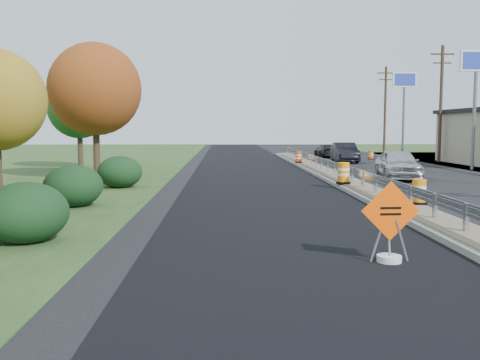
{
  "coord_description": "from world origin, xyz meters",
  "views": [
    {
      "loc": [
        -6.12,
        -19.14,
        2.84
      ],
      "look_at": [
        -5.58,
        -1.52,
        1.1
      ],
      "focal_mm": 40.0,
      "sensor_mm": 36.0,
      "label": 1
    }
  ],
  "objects_px": {
    "car_dark_mid": "(345,152)",
    "caution_sign": "(390,242)",
    "barrel_median_far": "(298,157)",
    "barrel_shoulder_far": "(371,155)",
    "barrel_median_near": "(419,192)",
    "barrel_median_mid": "(343,173)",
    "car_silver": "(398,164)",
    "car_dark_far": "(327,151)"
  },
  "relations": [
    {
      "from": "barrel_median_far",
      "to": "car_silver",
      "type": "relative_size",
      "value": 0.16
    },
    {
      "from": "caution_sign",
      "to": "barrel_shoulder_far",
      "type": "distance_m",
      "value": 37.61
    },
    {
      "from": "barrel_shoulder_far",
      "to": "car_silver",
      "type": "bearing_deg",
      "value": -101.03
    },
    {
      "from": "barrel_median_near",
      "to": "car_silver",
      "type": "distance_m",
      "value": 11.56
    },
    {
      "from": "car_silver",
      "to": "car_dark_far",
      "type": "distance_m",
      "value": 21.16
    },
    {
      "from": "car_silver",
      "to": "caution_sign",
      "type": "bearing_deg",
      "value": -102.27
    },
    {
      "from": "barrel_median_far",
      "to": "car_dark_mid",
      "type": "height_order",
      "value": "car_dark_mid"
    },
    {
      "from": "barrel_median_near",
      "to": "barrel_median_mid",
      "type": "height_order",
      "value": "barrel_median_mid"
    },
    {
      "from": "car_dark_mid",
      "to": "car_dark_far",
      "type": "xyz_separation_m",
      "value": [
        -0.11,
        7.01,
        -0.18
      ]
    },
    {
      "from": "car_dark_mid",
      "to": "caution_sign",
      "type": "bearing_deg",
      "value": -98.32
    },
    {
      "from": "caution_sign",
      "to": "barrel_shoulder_far",
      "type": "relative_size",
      "value": 2.2
    },
    {
      "from": "barrel_median_near",
      "to": "barrel_median_far",
      "type": "bearing_deg",
      "value": 92.91
    },
    {
      "from": "barrel_shoulder_far",
      "to": "caution_sign",
      "type": "bearing_deg",
      "value": -104.9
    },
    {
      "from": "barrel_median_mid",
      "to": "car_dark_far",
      "type": "bearing_deg",
      "value": 80.75
    },
    {
      "from": "car_silver",
      "to": "car_dark_far",
      "type": "xyz_separation_m",
      "value": [
        0.14,
        21.16,
        -0.21
      ]
    },
    {
      "from": "barrel_shoulder_far",
      "to": "car_dark_far",
      "type": "distance_m",
      "value": 4.52
    },
    {
      "from": "caution_sign",
      "to": "barrel_median_far",
      "type": "height_order",
      "value": "caution_sign"
    },
    {
      "from": "barrel_median_near",
      "to": "barrel_median_mid",
      "type": "xyz_separation_m",
      "value": [
        -1.1,
        6.67,
        0.07
      ]
    },
    {
      "from": "barrel_median_mid",
      "to": "car_dark_mid",
      "type": "bearing_deg",
      "value": 77.06
    },
    {
      "from": "barrel_median_near",
      "to": "barrel_median_far",
      "type": "xyz_separation_m",
      "value": [
        -1.1,
        21.65,
        -0.02
      ]
    },
    {
      "from": "barrel_median_mid",
      "to": "barrel_shoulder_far",
      "type": "relative_size",
      "value": 1.26
    },
    {
      "from": "barrel_median_far",
      "to": "barrel_shoulder_far",
      "type": "height_order",
      "value": "barrel_median_far"
    },
    {
      "from": "barrel_median_mid",
      "to": "barrel_shoulder_far",
      "type": "bearing_deg",
      "value": 71.53
    },
    {
      "from": "barrel_median_near",
      "to": "caution_sign",
      "type": "bearing_deg",
      "value": -114.6
    },
    {
      "from": "barrel_median_mid",
      "to": "car_dark_far",
      "type": "xyz_separation_m",
      "value": [
        4.18,
        25.67,
        -0.08
      ]
    },
    {
      "from": "barrel_median_near",
      "to": "barrel_median_mid",
      "type": "bearing_deg",
      "value": 99.36
    },
    {
      "from": "barrel_median_mid",
      "to": "car_silver",
      "type": "bearing_deg",
      "value": 48.14
    },
    {
      "from": "caution_sign",
      "to": "barrel_median_mid",
      "type": "distance_m",
      "value": 13.79
    },
    {
      "from": "barrel_median_far",
      "to": "barrel_shoulder_far",
      "type": "xyz_separation_m",
      "value": [
        7.59,
        7.74,
        -0.24
      ]
    },
    {
      "from": "caution_sign",
      "to": "car_silver",
      "type": "xyz_separation_m",
      "value": [
        6.12,
        18.13,
        0.4
      ]
    },
    {
      "from": "caution_sign",
      "to": "car_dark_mid",
      "type": "distance_m",
      "value": 32.9
    },
    {
      "from": "car_dark_mid",
      "to": "barrel_median_far",
      "type": "bearing_deg",
      "value": -136.54
    },
    {
      "from": "barrel_median_near",
      "to": "barrel_median_mid",
      "type": "relative_size",
      "value": 0.86
    },
    {
      "from": "caution_sign",
      "to": "barrel_shoulder_far",
      "type": "bearing_deg",
      "value": 72.6
    },
    {
      "from": "barrel_median_near",
      "to": "car_silver",
      "type": "relative_size",
      "value": 0.17
    },
    {
      "from": "car_dark_far",
      "to": "barrel_median_far",
      "type": "bearing_deg",
      "value": 67.59
    },
    {
      "from": "car_dark_far",
      "to": "barrel_median_mid",
      "type": "bearing_deg",
      "value": 79.69
    },
    {
      "from": "barrel_median_near",
      "to": "car_silver",
      "type": "xyz_separation_m",
      "value": [
        2.94,
        11.18,
        0.2
      ]
    },
    {
      "from": "barrel_shoulder_far",
      "to": "barrel_median_near",
      "type": "bearing_deg",
      "value": -102.45
    },
    {
      "from": "car_silver",
      "to": "barrel_median_near",
      "type": "bearing_deg",
      "value": -98.34
    },
    {
      "from": "barrel_median_near",
      "to": "car_dark_mid",
      "type": "xyz_separation_m",
      "value": [
        3.19,
        25.33,
        0.17
      ]
    },
    {
      "from": "barrel_median_mid",
      "to": "barrel_median_far",
      "type": "relative_size",
      "value": 1.23
    }
  ]
}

